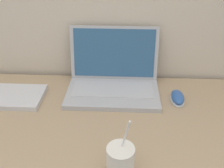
% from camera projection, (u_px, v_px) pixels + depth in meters
% --- Properties ---
extents(laptop, '(0.39, 0.28, 0.25)m').
position_uv_depth(laptop, '(113.00, 78.00, 1.13)').
color(laptop, '#ADADB2').
rests_on(laptop, desk).
extents(drink_cup, '(0.08, 0.08, 0.20)m').
position_uv_depth(drink_cup, '(120.00, 161.00, 0.73)').
color(drink_cup, silver).
rests_on(drink_cup, desk).
extents(computer_mouse, '(0.06, 0.11, 0.03)m').
position_uv_depth(computer_mouse, '(178.00, 97.00, 1.07)').
color(computer_mouse, white).
rests_on(computer_mouse, desk).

